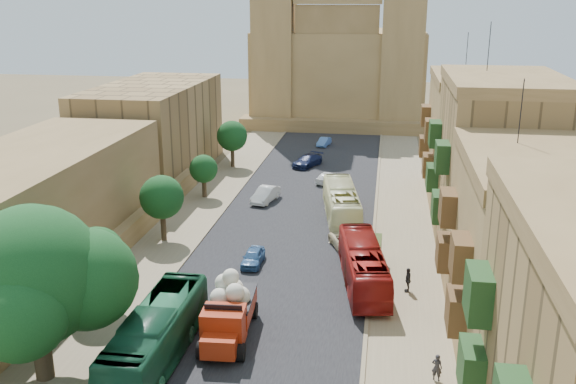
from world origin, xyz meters
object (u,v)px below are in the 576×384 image
(street_tree_c, at_px, (204,169))
(bus_red_east, at_px, (363,265))
(street_tree_b, at_px, (162,197))
(olive_pickup, at_px, (364,259))
(car_cream, at_px, (347,241))
(bus_green_north, at_px, (156,335))
(car_dkblue, at_px, (308,161))
(car_white_b, at_px, (327,177))
(pedestrian_c, at_px, (408,280))
(car_white_a, at_px, (266,195))
(pedestrian_a, at_px, (437,367))
(street_tree_d, at_px, (232,136))
(street_tree_a, at_px, (97,255))
(red_truck, at_px, (228,311))
(bus_cream_east, at_px, (341,203))
(church, at_px, (340,61))
(car_blue_b, at_px, (324,142))
(ficus_tree, at_px, (35,280))
(car_blue_a, at_px, (253,257))

(street_tree_c, distance_m, bus_red_east, 24.53)
(street_tree_b, bearing_deg, bus_red_east, -20.28)
(street_tree_c, distance_m, olive_pickup, 23.06)
(car_cream, bearing_deg, bus_red_east, 82.39)
(bus_green_north, distance_m, car_dkblue, 43.03)
(bus_red_east, relative_size, car_white_b, 2.90)
(pedestrian_c, bearing_deg, car_white_a, -144.26)
(street_tree_b, bearing_deg, pedestrian_a, -39.41)
(street_tree_d, relative_size, bus_green_north, 0.48)
(street_tree_a, bearing_deg, car_white_b, 69.35)
(street_tree_b, distance_m, red_truck, 17.14)
(car_dkblue, xyz_separation_m, pedestrian_c, (10.89, -32.10, 0.18))
(car_white_a, bearing_deg, olive_pickup, -44.28)
(street_tree_a, bearing_deg, olive_pickup, 25.87)
(bus_cream_east, height_order, car_white_b, bus_cream_east)
(church, bearing_deg, car_cream, -84.73)
(car_dkblue, height_order, car_blue_b, car_dkblue)
(bus_cream_east, relative_size, car_dkblue, 2.35)
(ficus_tree, bearing_deg, pedestrian_a, 8.14)
(olive_pickup, distance_m, bus_cream_east, 11.59)
(pedestrian_c, bearing_deg, street_tree_a, -75.26)
(olive_pickup, height_order, bus_cream_east, bus_cream_east)
(street_tree_b, relative_size, car_blue_b, 1.61)
(ficus_tree, xyz_separation_m, car_dkblue, (8.09, 45.42, -4.91))
(street_tree_c, bearing_deg, red_truck, -71.11)
(bus_cream_east, distance_m, car_blue_b, 29.52)
(car_blue_a, relative_size, car_blue_b, 1.03)
(car_dkblue, height_order, pedestrian_a, pedestrian_a)
(ficus_tree, height_order, car_blue_a, ficus_tree)
(car_dkblue, bearing_deg, church, 111.37)
(car_white_a, bearing_deg, car_blue_b, 95.03)
(church, bearing_deg, car_blue_b, -91.58)
(bus_green_north, bearing_deg, car_blue_b, 86.06)
(street_tree_b, bearing_deg, street_tree_c, 90.00)
(street_tree_c, relative_size, car_cream, 0.90)
(street_tree_b, relative_size, car_white_b, 1.50)
(bus_red_east, bearing_deg, bus_green_north, 37.43)
(car_dkblue, bearing_deg, bus_green_north, -69.88)
(bus_cream_east, bearing_deg, street_tree_d, -59.35)
(car_white_a, height_order, pedestrian_a, pedestrian_a)
(street_tree_a, height_order, car_white_b, street_tree_a)
(ficus_tree, bearing_deg, bus_green_north, 25.60)
(car_white_a, bearing_deg, bus_red_east, -47.55)
(ficus_tree, xyz_separation_m, pedestrian_c, (18.98, 13.32, -4.73))
(bus_cream_east, xyz_separation_m, pedestrian_c, (5.56, -13.98, -0.68))
(street_tree_a, relative_size, pedestrian_a, 3.59)
(car_dkblue, bearing_deg, ficus_tree, -76.13)
(car_blue_a, distance_m, car_white_a, 15.32)
(ficus_tree, distance_m, street_tree_a, 8.25)
(bus_green_north, relative_size, pedestrian_c, 6.52)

